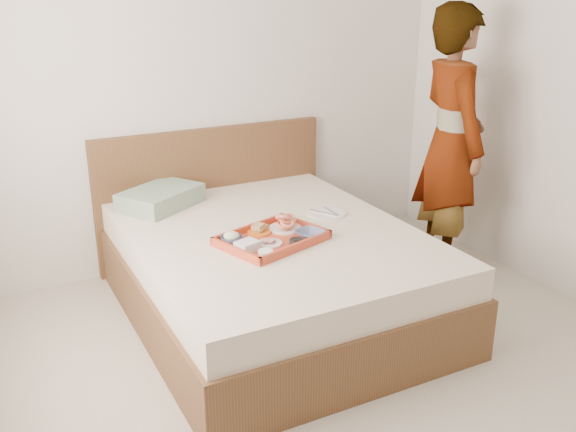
# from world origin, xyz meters

# --- Properties ---
(ground) EXTENTS (3.50, 4.00, 0.01)m
(ground) POSITION_xyz_m (0.00, 0.00, 0.00)
(ground) COLOR beige
(ground) RESTS_ON ground
(wall_back) EXTENTS (3.50, 0.01, 2.60)m
(wall_back) POSITION_xyz_m (0.00, 2.00, 1.30)
(wall_back) COLOR silver
(wall_back) RESTS_ON ground
(bed) EXTENTS (1.65, 2.00, 0.53)m
(bed) POSITION_xyz_m (-0.02, 1.00, 0.27)
(bed) COLOR brown
(bed) RESTS_ON ground
(headboard) EXTENTS (1.65, 0.06, 0.95)m
(headboard) POSITION_xyz_m (-0.02, 1.97, 0.47)
(headboard) COLOR brown
(headboard) RESTS_ON ground
(pillow) EXTENTS (0.60, 0.55, 0.12)m
(pillow) POSITION_xyz_m (-0.46, 1.72, 0.59)
(pillow) COLOR gray
(pillow) RESTS_ON bed
(tray) EXTENTS (0.65, 0.55, 0.05)m
(tray) POSITION_xyz_m (-0.09, 0.86, 0.56)
(tray) COLOR #C64528
(tray) RESTS_ON bed
(prawn_plate) EXTENTS (0.24, 0.24, 0.01)m
(prawn_plate) POSITION_xyz_m (0.05, 0.97, 0.55)
(prawn_plate) COLOR white
(prawn_plate) RESTS_ON tray
(navy_bowl_big) EXTENTS (0.20, 0.20, 0.04)m
(navy_bowl_big) POSITION_xyz_m (0.11, 0.79, 0.56)
(navy_bowl_big) COLOR #172345
(navy_bowl_big) RESTS_ON tray
(sauce_dish) EXTENTS (0.10, 0.10, 0.03)m
(sauce_dish) POSITION_xyz_m (-0.00, 0.73, 0.56)
(sauce_dish) COLOR black
(sauce_dish) RESTS_ON tray
(meat_plate) EXTENTS (0.17, 0.17, 0.01)m
(meat_plate) POSITION_xyz_m (-0.13, 0.80, 0.55)
(meat_plate) COLOR white
(meat_plate) RESTS_ON tray
(bread_plate) EXTENTS (0.17, 0.17, 0.01)m
(bread_plate) POSITION_xyz_m (-0.11, 0.98, 0.55)
(bread_plate) COLOR orange
(bread_plate) RESTS_ON tray
(salad_bowl) EXTENTS (0.15, 0.15, 0.04)m
(salad_bowl) POSITION_xyz_m (-0.31, 0.92, 0.56)
(salad_bowl) COLOR #172345
(salad_bowl) RESTS_ON tray
(plastic_tub) EXTENTS (0.14, 0.13, 0.05)m
(plastic_tub) POSITION_xyz_m (-0.27, 0.78, 0.57)
(plastic_tub) COLOR silver
(plastic_tub) RESTS_ON tray
(cheese_round) EXTENTS (0.10, 0.10, 0.03)m
(cheese_round) POSITION_xyz_m (-0.22, 0.68, 0.56)
(cheese_round) COLOR white
(cheese_round) RESTS_ON tray
(dinner_plate) EXTENTS (0.28, 0.28, 0.01)m
(dinner_plate) POSITION_xyz_m (0.41, 1.11, 0.54)
(dinner_plate) COLOR white
(dinner_plate) RESTS_ON bed
(person) EXTENTS (0.58, 0.74, 1.78)m
(person) POSITION_xyz_m (1.33, 1.07, 0.89)
(person) COLOR white
(person) RESTS_ON ground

